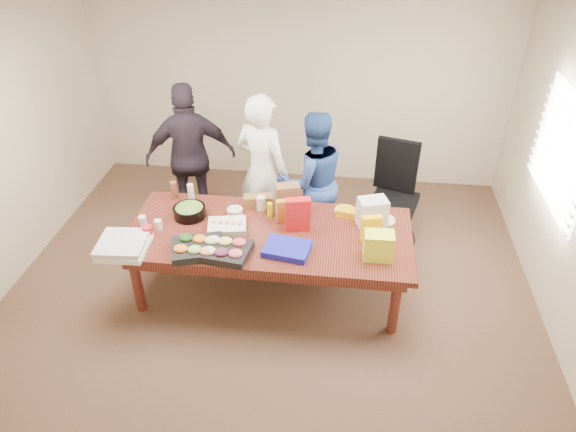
# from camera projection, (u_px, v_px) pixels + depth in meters

# --- Properties ---
(floor) EXTENTS (5.50, 5.00, 0.02)m
(floor) POSITION_uv_depth(u_px,v_px,m) (270.00, 290.00, 5.60)
(floor) COLOR #47301E
(floor) RESTS_ON ground
(ceiling) EXTENTS (5.50, 5.00, 0.02)m
(ceiling) POSITION_uv_depth(u_px,v_px,m) (264.00, 27.00, 4.08)
(ceiling) COLOR white
(ceiling) RESTS_ON wall_back
(wall_back) EXTENTS (5.50, 0.04, 2.70)m
(wall_back) POSITION_uv_depth(u_px,v_px,m) (297.00, 84.00, 6.89)
(wall_back) COLOR beige
(wall_back) RESTS_ON floor
(wall_front) EXTENTS (5.50, 0.04, 2.70)m
(wall_front) POSITION_uv_depth(u_px,v_px,m) (195.00, 414.00, 2.78)
(wall_front) COLOR beige
(wall_front) RESTS_ON floor
(window_panel) EXTENTS (0.03, 1.40, 1.10)m
(window_panel) POSITION_uv_depth(u_px,v_px,m) (561.00, 151.00, 4.97)
(window_panel) COLOR white
(window_panel) RESTS_ON wall_right
(window_blinds) EXTENTS (0.04, 1.36, 1.00)m
(window_blinds) POSITION_uv_depth(u_px,v_px,m) (557.00, 151.00, 4.97)
(window_blinds) COLOR beige
(window_blinds) RESTS_ON wall_right
(conference_table) EXTENTS (2.80, 1.20, 0.75)m
(conference_table) POSITION_uv_depth(u_px,v_px,m) (270.00, 262.00, 5.38)
(conference_table) COLOR #4C1C0F
(conference_table) RESTS_ON floor
(office_chair) EXTENTS (0.72, 0.72, 1.15)m
(office_chair) POSITION_uv_depth(u_px,v_px,m) (395.00, 199.00, 6.01)
(office_chair) COLOR black
(office_chair) RESTS_ON floor
(person_center) EXTENTS (0.78, 0.67, 1.81)m
(person_center) POSITION_uv_depth(u_px,v_px,m) (263.00, 172.00, 5.86)
(person_center) COLOR white
(person_center) RESTS_ON floor
(person_right) EXTENTS (0.97, 0.88, 1.63)m
(person_right) POSITION_uv_depth(u_px,v_px,m) (312.00, 181.00, 5.87)
(person_right) COLOR navy
(person_right) RESTS_ON floor
(person_left) EXTENTS (1.13, 0.73, 1.79)m
(person_left) POSITION_uv_depth(u_px,v_px,m) (191.00, 157.00, 6.18)
(person_left) COLOR #271F2A
(person_left) RESTS_ON floor
(veggie_tray) EXTENTS (0.57, 0.51, 0.07)m
(veggie_tray) POSITION_uv_depth(u_px,v_px,m) (198.00, 248.00, 4.90)
(veggie_tray) COLOR black
(veggie_tray) RESTS_ON conference_table
(fruit_tray) EXTENTS (0.53, 0.44, 0.07)m
(fruit_tray) POSITION_uv_depth(u_px,v_px,m) (224.00, 251.00, 4.86)
(fruit_tray) COLOR black
(fruit_tray) RESTS_ON conference_table
(sheet_cake) EXTENTS (0.42, 0.35, 0.07)m
(sheet_cake) POSITION_uv_depth(u_px,v_px,m) (227.00, 226.00, 5.20)
(sheet_cake) COLOR silver
(sheet_cake) RESTS_ON conference_table
(salad_bowl) EXTENTS (0.40, 0.40, 0.11)m
(salad_bowl) POSITION_uv_depth(u_px,v_px,m) (190.00, 212.00, 5.38)
(salad_bowl) COLOR black
(salad_bowl) RESTS_ON conference_table
(chip_bag_blue) EXTENTS (0.46, 0.37, 0.06)m
(chip_bag_blue) POSITION_uv_depth(u_px,v_px,m) (287.00, 249.00, 4.90)
(chip_bag_blue) COLOR #181DA7
(chip_bag_blue) RESTS_ON conference_table
(chip_bag_red) EXTENTS (0.26, 0.15, 0.35)m
(chip_bag_red) POSITION_uv_depth(u_px,v_px,m) (298.00, 214.00, 5.12)
(chip_bag_red) COLOR red
(chip_bag_red) RESTS_ON conference_table
(chip_bag_yellow) EXTENTS (0.20, 0.12, 0.28)m
(chip_bag_yellow) POSITION_uv_depth(u_px,v_px,m) (371.00, 229.00, 4.98)
(chip_bag_yellow) COLOR yellow
(chip_bag_yellow) RESTS_ON conference_table
(chip_bag_orange) EXTENTS (0.18, 0.12, 0.25)m
(chip_bag_orange) POSITION_uv_depth(u_px,v_px,m) (284.00, 211.00, 5.25)
(chip_bag_orange) COLOR orange
(chip_bag_orange) RESTS_ON conference_table
(mayo_jar) EXTENTS (0.10, 0.10, 0.15)m
(mayo_jar) POSITION_uv_depth(u_px,v_px,m) (261.00, 203.00, 5.47)
(mayo_jar) COLOR silver
(mayo_jar) RESTS_ON conference_table
(mustard_bottle) EXTENTS (0.06, 0.06, 0.16)m
(mustard_bottle) POSITION_uv_depth(u_px,v_px,m) (270.00, 210.00, 5.36)
(mustard_bottle) COLOR #DFDC00
(mustard_bottle) RESTS_ON conference_table
(dressing_bottle) EXTENTS (0.08, 0.08, 0.20)m
(dressing_bottle) POSITION_uv_depth(u_px,v_px,m) (174.00, 190.00, 5.64)
(dressing_bottle) COLOR brown
(dressing_bottle) RESTS_ON conference_table
(ranch_bottle) EXTENTS (0.08, 0.08, 0.20)m
(ranch_bottle) POSITION_uv_depth(u_px,v_px,m) (191.00, 193.00, 5.59)
(ranch_bottle) COLOR #ECE7C7
(ranch_bottle) RESTS_ON conference_table
(banana_bunch) EXTENTS (0.26, 0.18, 0.08)m
(banana_bunch) POSITION_uv_depth(u_px,v_px,m) (348.00, 213.00, 5.39)
(banana_bunch) COLOR gold
(banana_bunch) RESTS_ON conference_table
(bread_loaf) EXTENTS (0.32, 0.18, 0.12)m
(bread_loaf) POSITION_uv_depth(u_px,v_px,m) (258.00, 201.00, 5.54)
(bread_loaf) COLOR brown
(bread_loaf) RESTS_ON conference_table
(kraft_bag) EXTENTS (0.28, 0.20, 0.32)m
(kraft_bag) POSITION_uv_depth(u_px,v_px,m) (287.00, 199.00, 5.38)
(kraft_bag) COLOR brown
(kraft_bag) RESTS_ON conference_table
(red_cup) EXTENTS (0.12, 0.12, 0.13)m
(red_cup) POSITION_uv_depth(u_px,v_px,m) (148.00, 232.00, 5.06)
(red_cup) COLOR red
(red_cup) RESTS_ON conference_table
(clear_cup_a) EXTENTS (0.09, 0.09, 0.10)m
(clear_cup_a) POSITION_uv_depth(u_px,v_px,m) (158.00, 225.00, 5.19)
(clear_cup_a) COLOR white
(clear_cup_a) RESTS_ON conference_table
(clear_cup_b) EXTENTS (0.08, 0.08, 0.11)m
(clear_cup_b) POSITION_uv_depth(u_px,v_px,m) (143.00, 221.00, 5.24)
(clear_cup_b) COLOR silver
(clear_cup_b) RESTS_ON conference_table
(pizza_box_lower) EXTENTS (0.46, 0.46, 0.05)m
(pizza_box_lower) POSITION_uv_depth(u_px,v_px,m) (124.00, 248.00, 4.92)
(pizza_box_lower) COLOR white
(pizza_box_lower) RESTS_ON conference_table
(pizza_box_upper) EXTENTS (0.47, 0.47, 0.05)m
(pizza_box_upper) POSITION_uv_depth(u_px,v_px,m) (122.00, 243.00, 4.90)
(pizza_box_upper) COLOR silver
(pizza_box_upper) RESTS_ON pizza_box_lower
(plate_a) EXTENTS (0.28, 0.28, 0.01)m
(plate_a) POSITION_uv_depth(u_px,v_px,m) (384.00, 220.00, 5.34)
(plate_a) COLOR silver
(plate_a) RESTS_ON conference_table
(plate_b) EXTENTS (0.22, 0.22, 0.01)m
(plate_b) POSITION_uv_depth(u_px,v_px,m) (345.00, 210.00, 5.48)
(plate_b) COLOR silver
(plate_b) RESTS_ON conference_table
(dip_bowl_a) EXTENTS (0.20, 0.20, 0.06)m
(dip_bowl_a) POSITION_uv_depth(u_px,v_px,m) (286.00, 210.00, 5.43)
(dip_bowl_a) COLOR beige
(dip_bowl_a) RESTS_ON conference_table
(dip_bowl_b) EXTENTS (0.18, 0.18, 0.06)m
(dip_bowl_b) POSITION_uv_depth(u_px,v_px,m) (235.00, 211.00, 5.42)
(dip_bowl_b) COLOR beige
(dip_bowl_b) RESTS_ON conference_table
(grocery_bag_white) EXTENTS (0.33, 0.28, 0.30)m
(grocery_bag_white) POSITION_uv_depth(u_px,v_px,m) (372.00, 212.00, 5.19)
(grocery_bag_white) COLOR silver
(grocery_bag_white) RESTS_ON conference_table
(grocery_bag_yellow) EXTENTS (0.27, 0.19, 0.27)m
(grocery_bag_yellow) POSITION_uv_depth(u_px,v_px,m) (378.00, 246.00, 4.77)
(grocery_bag_yellow) COLOR #EEFF35
(grocery_bag_yellow) RESTS_ON conference_table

